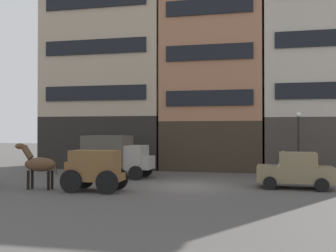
{
  "coord_description": "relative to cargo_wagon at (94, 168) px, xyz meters",
  "views": [
    {
      "loc": [
        3.14,
        -19.86,
        2.94
      ],
      "look_at": [
        -1.43,
        1.91,
        3.2
      ],
      "focal_mm": 40.66,
      "sensor_mm": 36.0,
      "label": 1
    }
  ],
  "objects": [
    {
      "name": "pedestrian_officer",
      "position": [
        9.44,
        7.57,
        -0.17
      ],
      "size": [
        0.5,
        0.5,
        1.79
      ],
      "color": "#38332D",
      "rests_on": "ground_plane"
    },
    {
      "name": "building_center_right",
      "position": [
        12.7,
        12.17,
        6.3
      ],
      "size": [
        9.07,
        5.85,
        14.8
      ],
      "color": "#38332D",
      "rests_on": "ground_plane"
    },
    {
      "name": "streetlamp_curbside",
      "position": [
        10.45,
        8.13,
        1.52
      ],
      "size": [
        0.32,
        0.32,
        4.12
      ],
      "color": "black",
      "rests_on": "ground_plane"
    },
    {
      "name": "draft_horse",
      "position": [
        -2.95,
        0.0,
        0.12
      ],
      "size": [
        2.34,
        0.61,
        2.3
      ],
      "color": "#513823",
      "rests_on": "ground_plane"
    },
    {
      "name": "sedan_dark",
      "position": [
        9.65,
        2.99,
        -0.23
      ],
      "size": [
        3.8,
        2.07,
        1.83
      ],
      "color": "#7A6B4C",
      "rests_on": "ground_plane"
    },
    {
      "name": "delivery_truck_near",
      "position": [
        -0.84,
        5.47,
        0.28
      ],
      "size": [
        4.44,
        2.35,
        2.62
      ],
      "color": "gray",
      "rests_on": "ground_plane"
    },
    {
      "name": "building_center_left",
      "position": [
        4.61,
        12.17,
        7.42
      ],
      "size": [
        7.82,
        5.85,
        17.03
      ],
      "color": "#33281E",
      "rests_on": "ground_plane"
    },
    {
      "name": "cargo_wagon",
      "position": [
        0.0,
        0.0,
        0.0
      ],
      "size": [
        2.91,
        1.52,
        1.98
      ],
      "color": "brown",
      "rests_on": "ground_plane"
    },
    {
      "name": "ground_plane",
      "position": [
        4.14,
        2.63,
        -1.15
      ],
      "size": [
        120.0,
        120.0,
        0.0
      ],
      "primitive_type": "plane",
      "color": "#4C4947"
    },
    {
      "name": "building_far_left",
      "position": [
        -3.95,
        12.17,
        8.12
      ],
      "size": [
        9.99,
        5.85,
        18.45
      ],
      "color": "black",
      "rests_on": "ground_plane"
    }
  ]
}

